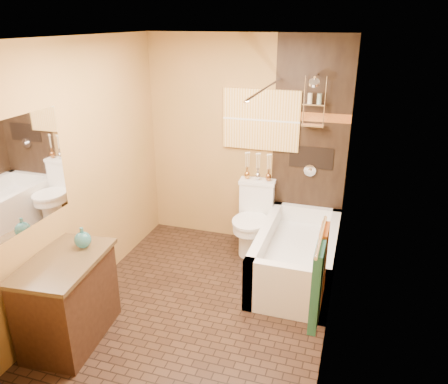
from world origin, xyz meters
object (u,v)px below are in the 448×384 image
at_px(bathtub, 296,259).
at_px(toilet, 253,218).
at_px(sunset_painting, 261,120).
at_px(vanity, 68,299).

xyz_separation_m(bathtub, toilet, (-0.60, 0.45, 0.21)).
bearing_deg(sunset_painting, bathtub, -50.39).
relative_size(bathtub, toilet, 1.78).
bearing_deg(vanity, sunset_painting, 58.52).
relative_size(toilet, vanity, 0.90).
xyz_separation_m(sunset_painting, vanity, (-1.12, -2.29, -1.15)).
xyz_separation_m(sunset_painting, toilet, (0.00, -0.27, -1.12)).
bearing_deg(bathtub, vanity, -137.79).
bearing_deg(toilet, bathtub, -40.83).
bearing_deg(bathtub, sunset_painting, 129.61).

